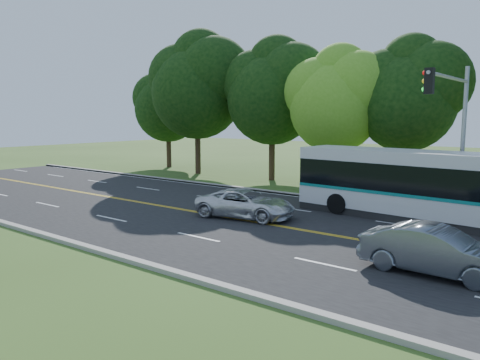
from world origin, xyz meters
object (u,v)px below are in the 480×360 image
Objects in this scene: transit_bus at (427,187)px; traffic_signal at (454,117)px; sedan at (436,251)px; suv at (246,204)px.

traffic_signal is at bearing 43.15° from transit_bus.
traffic_signal reaches higher than sedan.
traffic_signal is 3.25m from transit_bus.
traffic_signal is 9.97m from suv.
transit_bus is (-0.78, -0.63, -3.10)m from traffic_signal.
traffic_signal is at bearing 13.39° from sedan.
traffic_signal is 1.50× the size of suv.
transit_bus is at bearing -68.56° from suv.
transit_bus is 7.54m from sedan.
traffic_signal is 8.82m from sedan.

